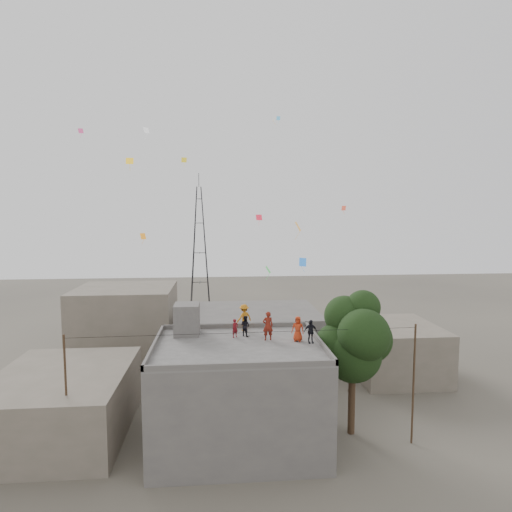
{
  "coord_description": "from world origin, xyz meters",
  "views": [
    {
      "loc": [
        -1.08,
        -24.88,
        13.87
      ],
      "look_at": [
        1.17,
        1.01,
        11.34
      ],
      "focal_mm": 30.0,
      "sensor_mm": 36.0,
      "label": 1
    }
  ],
  "objects_px": {
    "transmission_tower": "(200,246)",
    "person_red_adult": "(268,326)",
    "stair_head_box": "(187,319)",
    "person_dark_adult": "(311,331)",
    "tree": "(355,339)"
  },
  "relations": [
    {
      "from": "transmission_tower",
      "to": "person_dark_adult",
      "type": "relative_size",
      "value": 14.03
    },
    {
      "from": "stair_head_box",
      "to": "person_red_adult",
      "type": "xyz_separation_m",
      "value": [
        5.09,
        -1.75,
        -0.1
      ]
    },
    {
      "from": "person_red_adult",
      "to": "person_dark_adult",
      "type": "bearing_deg",
      "value": 157.92
    },
    {
      "from": "stair_head_box",
      "to": "person_red_adult",
      "type": "height_order",
      "value": "stair_head_box"
    },
    {
      "from": "transmission_tower",
      "to": "person_red_adult",
      "type": "xyz_separation_m",
      "value": [
        5.89,
        -39.15,
        -2.07
      ]
    },
    {
      "from": "tree",
      "to": "person_dark_adult",
      "type": "bearing_deg",
      "value": -169.21
    },
    {
      "from": "stair_head_box",
      "to": "person_dark_adult",
      "type": "relative_size",
      "value": 1.4
    },
    {
      "from": "stair_head_box",
      "to": "transmission_tower",
      "type": "xyz_separation_m",
      "value": [
        -0.8,
        37.4,
        1.97
      ]
    },
    {
      "from": "tree",
      "to": "person_red_adult",
      "type": "xyz_separation_m",
      "value": [
        -5.48,
        0.26,
        0.9
      ]
    },
    {
      "from": "person_dark_adult",
      "to": "tree",
      "type": "bearing_deg",
      "value": 3.58
    },
    {
      "from": "transmission_tower",
      "to": "person_red_adult",
      "type": "height_order",
      "value": "transmission_tower"
    },
    {
      "from": "tree",
      "to": "person_dark_adult",
      "type": "relative_size",
      "value": 6.38
    },
    {
      "from": "tree",
      "to": "person_red_adult",
      "type": "distance_m",
      "value": 5.56
    },
    {
      "from": "tree",
      "to": "transmission_tower",
      "type": "relative_size",
      "value": 0.45
    },
    {
      "from": "stair_head_box",
      "to": "person_red_adult",
      "type": "relative_size",
      "value": 1.11
    }
  ]
}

